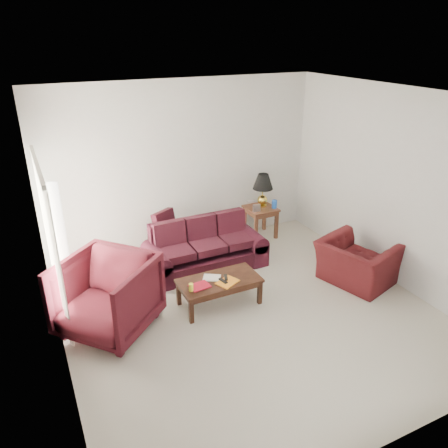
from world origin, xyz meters
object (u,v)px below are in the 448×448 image
object	(u,v)px
armchair_right	(356,263)
coffee_table	(219,292)
floor_lamp	(58,235)
end_table	(260,222)
armchair_left	(107,296)
sofa	(205,246)

from	to	relation	value
armchair_right	coffee_table	world-z (taller)	armchair_right
floor_lamp	armchair_right	size ratio (longest dim) A/B	1.57
end_table	armchair_left	xyz separation A→B (m)	(-3.29, -1.65, 0.22)
end_table	armchair_left	world-z (taller)	armchair_left
sofa	armchair_right	bearing A→B (deg)	-37.50
floor_lamp	end_table	bearing A→B (deg)	2.03
armchair_right	end_table	bearing A→B (deg)	-3.32
sofa	coffee_table	world-z (taller)	sofa
floor_lamp	armchair_left	size ratio (longest dim) A/B	1.47
armchair_right	floor_lamp	bearing A→B (deg)	47.81
armchair_left	sofa	bearing A→B (deg)	75.27
end_table	armchair_right	bearing A→B (deg)	-76.84
sofa	floor_lamp	xyz separation A→B (m)	(-2.21, 0.57, 0.43)
armchair_left	end_table	bearing A→B (deg)	74.44
armchair_right	coffee_table	bearing A→B (deg)	63.74
end_table	floor_lamp	xyz separation A→B (m)	(-3.68, -0.13, 0.54)
end_table	floor_lamp	size ratio (longest dim) A/B	0.36
coffee_table	sofa	bearing A→B (deg)	81.01
sofa	armchair_left	bearing A→B (deg)	-153.84
coffee_table	armchair_right	bearing A→B (deg)	-5.73
floor_lamp	armchair_right	world-z (taller)	floor_lamp
sofa	armchair_right	xyz separation A→B (m)	(1.97, -1.44, -0.06)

